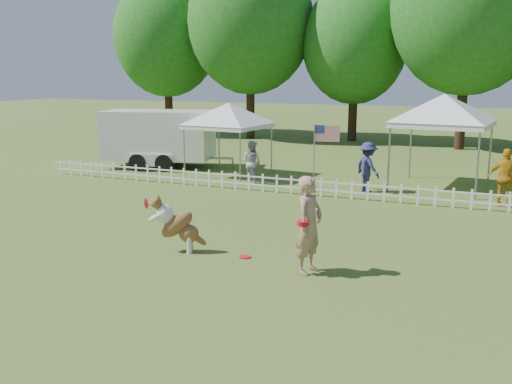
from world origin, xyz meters
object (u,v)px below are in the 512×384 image
handler (309,225)px  canopy_tent_right (442,142)px  frisbee_on_turf (245,257)px  cargo_trailer (159,138)px  dog (178,224)px  spectator_c (506,178)px  spectator_b (368,167)px  spectator_a (252,162)px  flag_pole (314,158)px  canopy_tent_left (229,140)px

handler → canopy_tent_right: canopy_tent_right is taller
frisbee_on_turf → cargo_trailer: bearing=130.6°
dog → cargo_trailer: bearing=104.6°
dog → spectator_c: 10.02m
dog → spectator_c: size_ratio=0.72×
handler → spectator_c: (3.55, 7.69, -0.11)m
frisbee_on_turf → canopy_tent_right: canopy_tent_right is taller
spectator_b → spectator_a: bearing=43.7°
flag_pole → frisbee_on_turf: bearing=-97.0°
canopy_tent_right → spectator_c: bearing=-41.1°
handler → cargo_trailer: 13.86m
canopy_tent_left → canopy_tent_right: (7.66, 0.72, 0.20)m
cargo_trailer → spectator_b: size_ratio=3.31×
flag_pole → spectator_c: size_ratio=1.31×
canopy_tent_left → spectator_c: 9.83m
canopy_tent_right → spectator_b: 2.80m
canopy_tent_left → flag_pole: (3.89, -1.65, -0.23)m
canopy_tent_left → spectator_b: bearing=-3.7°
dog → spectator_c: (6.61, 7.53, 0.24)m
canopy_tent_left → spectator_c: size_ratio=1.58×
frisbee_on_turf → canopy_tent_left: size_ratio=0.09×
handler → frisbee_on_turf: size_ratio=7.60×
handler → dog: bearing=99.1°
canopy_tent_left → cargo_trailer: (-3.55, 0.71, -0.16)m
canopy_tent_left → flag_pole: 4.23m
cargo_trailer → flag_pole: bearing=-31.7°
cargo_trailer → spectator_a: bearing=-34.3°
dog → spectator_b: size_ratio=0.75×
handler → frisbee_on_turf: 1.84m
spectator_c → spectator_b: bearing=-1.1°
flag_pole → canopy_tent_right: bearing=19.4°
handler → canopy_tent_right: (1.51, 9.91, 0.60)m
flag_pole → handler: bearing=-86.1°
canopy_tent_left → spectator_a: (1.44, -1.12, -0.59)m
canopy_tent_right → cargo_trailer: canopy_tent_right is taller
dog → spectator_a: 8.08m
spectator_b → cargo_trailer: bearing=30.7°
handler → spectator_b: handler is taller
frisbee_on_turf → handler: bearing=-13.0°
handler → dog: (-3.05, 0.16, -0.35)m
canopy_tent_left → spectator_b: size_ratio=1.64×
cargo_trailer → spectator_a: (5.00, -1.83, -0.44)m
dog → flag_pole: flag_pole is taller
handler → spectator_c: 8.47m
flag_pole → spectator_a: flag_pole is taller
cargo_trailer → spectator_c: size_ratio=3.18×
handler → spectator_b: 8.28m
frisbee_on_turf → canopy_tent_right: 10.15m
handler → canopy_tent_left: canopy_tent_left is taller
flag_pole → spectator_b: (1.63, 0.72, -0.30)m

